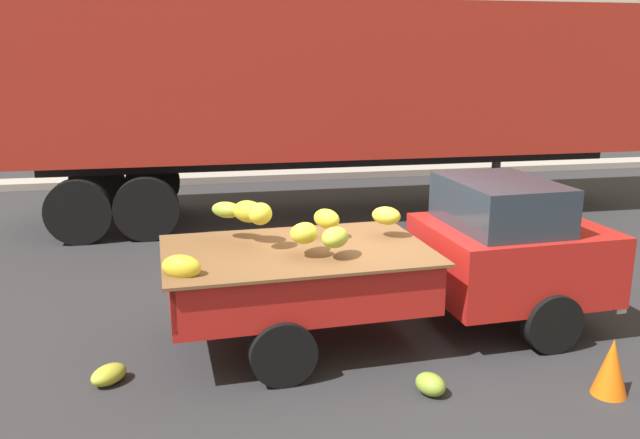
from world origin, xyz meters
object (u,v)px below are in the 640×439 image
fallen_banana_bunch_by_wheel (430,384)px  traffic_cone (611,367)px  pickup_truck (463,254)px  semi_trailer (336,82)px  fallen_banana_bunch_near_tailgate (109,375)px

fallen_banana_bunch_by_wheel → traffic_cone: size_ratio=0.56×
pickup_truck → traffic_cone: 1.95m
semi_trailer → traffic_cone: size_ratio=21.82×
pickup_truck → fallen_banana_bunch_by_wheel: bearing=-125.4°
fallen_banana_bunch_near_tailgate → traffic_cone: 4.67m
fallen_banana_bunch_near_tailgate → traffic_cone: (4.53, -1.13, 0.18)m
traffic_cone → semi_trailer: bearing=96.9°
pickup_truck → fallen_banana_bunch_near_tailgate: bearing=-174.3°
semi_trailer → traffic_cone: semi_trailer is taller
fallen_banana_bunch_by_wheel → fallen_banana_bunch_near_tailgate: bearing=164.6°
pickup_truck → traffic_cone: size_ratio=8.94×
traffic_cone → pickup_truck: bearing=113.4°
fallen_banana_bunch_by_wheel → traffic_cone: traffic_cone is taller
pickup_truck → traffic_cone: pickup_truck is taller
fallen_banana_bunch_by_wheel → semi_trailer: bearing=84.2°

